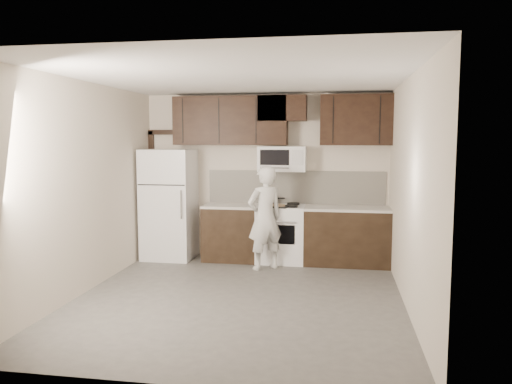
% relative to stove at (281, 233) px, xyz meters
% --- Properties ---
extents(floor, '(4.50, 4.50, 0.00)m').
position_rel_stove_xyz_m(floor, '(-0.30, -1.94, -0.46)').
color(floor, '#514F4C').
rests_on(floor, ground).
extents(back_wall, '(4.00, 0.00, 4.00)m').
position_rel_stove_xyz_m(back_wall, '(-0.30, 0.31, 0.89)').
color(back_wall, beige).
rests_on(back_wall, ground).
extents(ceiling, '(4.50, 4.50, 0.00)m').
position_rel_stove_xyz_m(ceiling, '(-0.30, -1.94, 2.24)').
color(ceiling, white).
rests_on(ceiling, back_wall).
extents(counter_run, '(2.95, 0.64, 0.91)m').
position_rel_stove_xyz_m(counter_run, '(0.30, 0.00, -0.00)').
color(counter_run, black).
rests_on(counter_run, floor).
extents(stove, '(0.76, 0.66, 0.94)m').
position_rel_stove_xyz_m(stove, '(0.00, 0.00, 0.00)').
color(stove, white).
rests_on(stove, floor).
extents(backsplash, '(2.90, 0.02, 0.54)m').
position_rel_stove_xyz_m(backsplash, '(0.20, 0.30, 0.72)').
color(backsplash, silver).
rests_on(backsplash, counter_run).
extents(upper_cabinets, '(3.48, 0.35, 0.78)m').
position_rel_stove_xyz_m(upper_cabinets, '(-0.09, 0.14, 1.82)').
color(upper_cabinets, black).
rests_on(upper_cabinets, back_wall).
extents(microwave, '(0.76, 0.42, 0.40)m').
position_rel_stove_xyz_m(microwave, '(-0.00, 0.12, 1.19)').
color(microwave, white).
rests_on(microwave, upper_cabinets).
extents(refrigerator, '(0.80, 0.76, 1.80)m').
position_rel_stove_xyz_m(refrigerator, '(-1.85, -0.05, 0.44)').
color(refrigerator, white).
rests_on(refrigerator, floor).
extents(door_trim, '(0.50, 0.08, 2.12)m').
position_rel_stove_xyz_m(door_trim, '(-2.22, 0.27, 0.79)').
color(door_trim, black).
rests_on(door_trim, floor).
extents(saucepan, '(0.30, 0.19, 0.17)m').
position_rel_stove_xyz_m(saucepan, '(-0.18, 0.15, 0.52)').
color(saucepan, silver).
rests_on(saucepan, stove).
extents(baking_tray, '(0.42, 0.36, 0.02)m').
position_rel_stove_xyz_m(baking_tray, '(-0.04, -0.17, 0.46)').
color(baking_tray, black).
rests_on(baking_tray, counter_run).
extents(pizza, '(0.30, 0.30, 0.02)m').
position_rel_stove_xyz_m(pizza, '(-0.04, -0.17, 0.48)').
color(pizza, beige).
rests_on(pizza, baking_tray).
extents(person, '(0.68, 0.65, 1.57)m').
position_rel_stove_xyz_m(person, '(-0.19, -0.50, 0.32)').
color(person, silver).
rests_on(person, floor).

